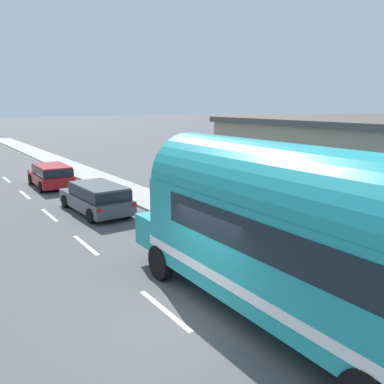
% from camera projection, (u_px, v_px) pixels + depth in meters
% --- Properties ---
extents(ground_plane, '(300.00, 300.00, 0.00)m').
position_uv_depth(ground_plane, '(181.00, 323.00, 9.42)').
color(ground_plane, '#4C4C4F').
extents(lane_markings, '(4.05, 80.00, 0.01)m').
position_uv_depth(lane_markings, '(97.00, 201.00, 21.14)').
color(lane_markings, silver).
rests_on(lane_markings, ground).
extents(sidewalk_slab, '(2.25, 90.00, 0.15)m').
position_uv_depth(sidewalk_slab, '(160.00, 204.00, 20.27)').
color(sidewalk_slab, '#9E9B93').
rests_on(sidewalk_slab, ground).
extents(painted_bus, '(2.67, 11.17, 4.12)m').
position_uv_depth(painted_bus, '(308.00, 234.00, 8.46)').
color(painted_bus, teal).
rests_on(painted_bus, ground).
extents(car_lead, '(2.09, 4.69, 1.37)m').
position_uv_depth(car_lead, '(97.00, 196.00, 18.69)').
color(car_lead, '#474C51').
rests_on(car_lead, ground).
extents(car_second, '(2.04, 4.32, 1.37)m').
position_uv_depth(car_second, '(51.00, 174.00, 24.44)').
color(car_second, '#A5191E').
rests_on(car_second, ground).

